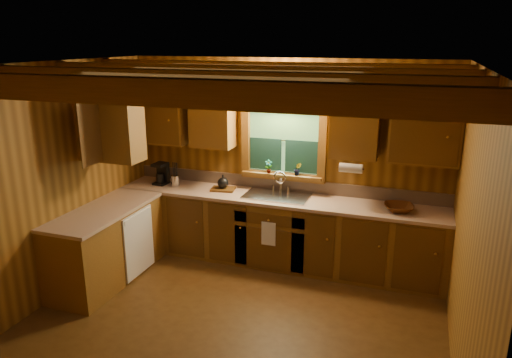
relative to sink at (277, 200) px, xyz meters
The scene contains 20 objects.
room 1.66m from the sink, 90.00° to the right, with size 4.20×4.20×4.20m.
ceiling_beams 2.29m from the sink, 90.00° to the right, with size 4.20×2.54×0.18m.
base_cabinets 0.73m from the sink, 147.14° to the right, with size 4.20×2.22×0.86m.
countertop 0.57m from the sink, 146.97° to the right, with size 4.20×2.24×0.04m.
backsplash 0.31m from the sink, 90.00° to the left, with size 4.20×0.02×0.16m, color tan.
dishwasher_panel 1.79m from the sink, 147.88° to the right, with size 0.02×0.60×0.80m, color white.
upper_cabinets 1.15m from the sink, 162.32° to the right, with size 4.19×1.77×0.78m.
window 0.72m from the sink, 90.00° to the left, with size 1.12×0.08×1.00m.
window_sill 0.34m from the sink, 90.00° to the left, with size 1.06×0.14×0.04m, color brown.
wall_sconce 1.32m from the sink, 90.00° to the left, with size 0.45×0.21×0.17m.
paper_towel_roll 1.06m from the sink, ahead, with size 0.11×0.11×0.27m, color white.
dish_towel 0.48m from the sink, 90.00° to the right, with size 0.18×0.01×0.30m, color white.
sink is the anchor object (origin of this frame).
coffee_maker 1.67m from the sink, behind, with size 0.17×0.21×0.30m.
utensil_crock 1.44m from the sink, behind, with size 0.12×0.12×0.33m.
cutting_board 0.75m from the sink, behind, with size 0.31×0.22×0.03m, color #533311.
teakettle 0.76m from the sink, behind, with size 0.15×0.15×0.18m.
wicker_basket 1.50m from the sink, ahead, with size 0.34×0.34×0.08m, color #48230C.
potted_plant_left 0.45m from the sink, 133.04° to the left, with size 0.09×0.06×0.18m, color #533311.
potted_plant_right 0.47m from the sink, 44.71° to the left, with size 0.09×0.07×0.17m, color #533311.
Camera 1 is at (1.66, -3.95, 2.82)m, focal length 33.74 mm.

